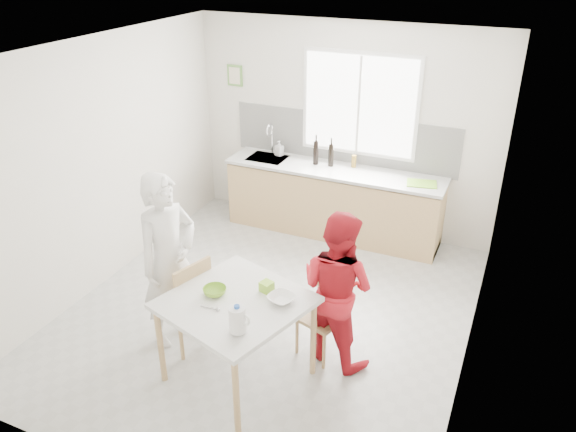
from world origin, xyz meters
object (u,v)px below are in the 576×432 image
at_px(dining_table, 236,309).
at_px(chair_far, 326,310).
at_px(bowl_green, 215,291).
at_px(wine_bottle_a, 316,152).
at_px(chair_left, 186,299).
at_px(bowl_white, 282,299).
at_px(person_red, 337,288).
at_px(wine_bottle_b, 331,155).
at_px(person_white, 169,260).
at_px(milk_jug, 238,319).

distance_m(dining_table, chair_far, 0.93).
distance_m(bowl_green, wine_bottle_a, 2.99).
height_order(dining_table, chair_left, chair_left).
xyz_separation_m(dining_table, bowl_white, (0.36, 0.15, 0.11)).
distance_m(chair_left, chair_far, 1.31).
xyz_separation_m(person_red, bowl_white, (-0.33, -0.48, 0.10)).
distance_m(dining_table, chair_left, 0.71).
distance_m(person_red, wine_bottle_b, 2.57).
bearing_deg(dining_table, wine_bottle_b, 94.60).
bearing_deg(dining_table, chair_left, 162.67).
xyz_separation_m(bowl_green, bowl_white, (0.57, 0.14, -0.00)).
bearing_deg(person_white, chair_far, -56.68).
bearing_deg(wine_bottle_b, person_white, -102.40).
bearing_deg(milk_jug, bowl_green, 156.38).
bearing_deg(milk_jug, chair_left, 164.43).
bearing_deg(person_red, bowl_green, 51.95).
bearing_deg(person_white, person_red, -59.23).
distance_m(milk_jug, wine_bottle_b, 3.40).
distance_m(chair_left, wine_bottle_b, 2.89).
height_order(chair_far, wine_bottle_b, wine_bottle_b).
distance_m(bowl_white, wine_bottle_a, 2.96).
relative_size(dining_table, bowl_green, 6.66).
bearing_deg(chair_far, milk_jug, -91.39).
xyz_separation_m(dining_table, person_white, (-0.84, 0.26, 0.13)).
relative_size(chair_far, milk_jug, 3.45).
relative_size(bowl_white, wine_bottle_a, 0.70).
relative_size(chair_far, person_white, 0.47).
bearing_deg(chair_left, person_white, -90.00).
bearing_deg(person_red, wine_bottle_a, -47.05).
bearing_deg(wine_bottle_b, wine_bottle_a, -175.04).
relative_size(bowl_white, wine_bottle_b, 0.75).
height_order(chair_left, milk_jug, milk_jug).
relative_size(bowl_white, milk_jug, 0.95).
height_order(chair_left, chair_far, chair_left).
height_order(chair_left, person_red, person_red).
relative_size(dining_table, chair_far, 1.65).
bearing_deg(milk_jug, chair_far, 88.61).
bearing_deg(bowl_green, dining_table, -3.29).
distance_m(person_white, wine_bottle_b, 2.82).
xyz_separation_m(chair_left, milk_jug, (0.87, -0.56, 0.43)).
height_order(dining_table, person_white, person_white).
bearing_deg(bowl_white, milk_jug, -104.79).
height_order(person_white, wine_bottle_a, person_white).
xyz_separation_m(chair_left, bowl_white, (1.01, -0.05, 0.33)).
relative_size(dining_table, person_red, 0.89).
bearing_deg(bowl_green, person_red, 34.63).
relative_size(person_white, bowl_white, 7.79).
height_order(person_white, bowl_green, person_white).
bearing_deg(bowl_white, bowl_green, -166.36).
xyz_separation_m(chair_far, bowl_green, (-0.78, -0.66, 0.41)).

